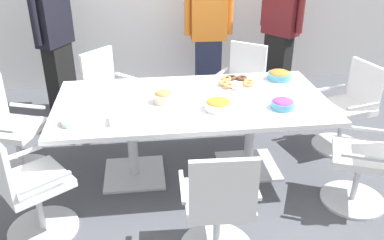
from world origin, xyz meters
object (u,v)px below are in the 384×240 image
Objects in this scene: snack_bowl_candy_mix at (283,103)px; conference_table at (192,113)px; office_chair_6 at (28,190)px; snack_bowl_pretzels at (279,75)px; snack_bowl_chips_orange at (218,104)px; office_chair_1 at (367,162)px; snack_bowl_cookies at (164,96)px; napkin_pile at (121,119)px; person_standing_2 at (280,28)px; person_standing_0 at (55,38)px; donut_platter at (236,83)px; office_chair_3 at (241,89)px; person_standing_1 at (209,34)px; office_chair_0 at (219,210)px; office_chair_4 at (110,97)px; plate_stack at (75,120)px; office_chair_5 at (10,133)px.

conference_table is at bearing 160.39° from snack_bowl_candy_mix.
office_chair_6 is 3.90× the size of snack_bowl_pretzels.
office_chair_1 is at bearing -20.13° from snack_bowl_chips_orange.
napkin_pile is (-0.36, -0.35, -0.02)m from snack_bowl_cookies.
office_chair_6 reaches higher than snack_bowl_pretzels.
person_standing_2 is 2.30m from snack_bowl_cookies.
conference_table is 10.28× the size of snack_bowl_pretzels.
person_standing_0 is (-1.42, 1.57, 0.30)m from conference_table.
person_standing_2 is 10.92× the size of napkin_pile.
office_chair_3 is at bearing 71.04° from donut_platter.
conference_table is 1.24m from office_chair_3.
snack_bowl_cookies is (-0.25, -0.02, 0.18)m from conference_table.
person_standing_1 reaches higher than office_chair_6.
snack_bowl_candy_mix is at bearing 82.31° from office_chair_1.
office_chair_0 and office_chair_4 have the same top height.
office_chair_3 is at bearing 67.49° from snack_bowl_chips_orange.
snack_bowl_candy_mix is at bearing 125.73° from person_standing_2.
plate_stack is (-1.40, -2.08, -0.09)m from person_standing_1.
office_chair_5 is 5.16× the size of snack_bowl_cookies.
office_chair_6 is at bearing 115.21° from office_chair_1.
person_standing_2 is at bearing 46.11° from napkin_pile.
office_chair_1 is at bearing 82.33° from person_standing_0.
office_chair_3 is at bearing 95.38° from office_chair_6.
office_chair_3 is at bearing 98.74° from person_standing_2.
donut_platter is at bearing 33.61° from conference_table.
person_standing_1 is at bearing 45.38° from office_chair_1.
office_chair_6 is at bearing -153.57° from snack_bowl_pretzels.
plate_stack is at bearing 106.26° from office_chair_1.
snack_bowl_pretzels is at bearing 114.95° from office_chair_4.
person_standing_1 is 0.93× the size of person_standing_2.
office_chair_6 is 1.32m from snack_bowl_cookies.
person_standing_0 is 2.62m from snack_bowl_pretzels.
office_chair_1 is 2.62m from person_standing_1.
office_chair_3 is 1.50m from office_chair_4.
office_chair_1 reaches higher than napkin_pile.
office_chair_5 is 0.51× the size of person_standing_0.
snack_bowl_cookies is at bearing 70.54° from person_standing_1.
person_standing_1 is at bearing 46.38° from person_standing_2.
person_standing_1 is at bearing 56.15° from plate_stack.
office_chair_3 is at bearing 46.95° from snack_bowl_cookies.
donut_platter is (1.88, -1.26, -0.16)m from person_standing_0.
napkin_pile is at bearing -147.93° from donut_platter.
person_standing_2 is at bearing 151.05° from office_chair_4.
napkin_pile is at bearing 105.69° from office_chair_1.
office_chair_6 is at bearing 56.43° from person_standing_1.
office_chair_6 is 2.34m from person_standing_0.
snack_bowl_pretzels is 1.71m from napkin_pile.
snack_bowl_cookies reaches higher than plate_stack.
person_standing_0 reaches higher than person_standing_1.
person_standing_1 is 0.91m from person_standing_2.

